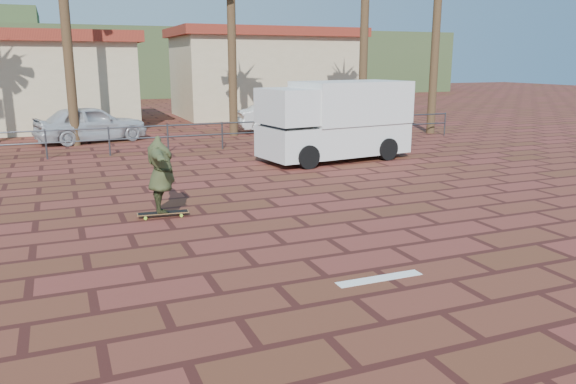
% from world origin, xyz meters
% --- Properties ---
extents(ground, '(120.00, 120.00, 0.00)m').
position_xyz_m(ground, '(0.00, 0.00, 0.00)').
color(ground, maroon).
rests_on(ground, ground).
extents(paint_stripe, '(1.40, 0.22, 0.01)m').
position_xyz_m(paint_stripe, '(0.70, -1.20, 0.00)').
color(paint_stripe, white).
rests_on(paint_stripe, ground).
extents(guardrail, '(24.06, 0.06, 1.00)m').
position_xyz_m(guardrail, '(0.00, 12.00, 0.68)').
color(guardrail, '#47494F').
rests_on(guardrail, ground).
extents(building_east, '(10.60, 6.60, 5.00)m').
position_xyz_m(building_east, '(8.00, 24.00, 2.54)').
color(building_east, beige).
rests_on(building_east, ground).
extents(hill_front, '(70.00, 18.00, 6.00)m').
position_xyz_m(hill_front, '(0.00, 50.00, 3.00)').
color(hill_front, '#384C28').
rests_on(hill_front, ground).
extents(longboard, '(1.07, 0.34, 0.10)m').
position_xyz_m(longboard, '(-1.70, 3.47, 0.08)').
color(longboard, olive).
rests_on(longboard, ground).
extents(skateboarder, '(0.62, 2.00, 1.61)m').
position_xyz_m(skateboarder, '(-1.70, 3.47, 0.91)').
color(skateboarder, '#393F22').
rests_on(skateboarder, longboard).
extents(campervan, '(5.13, 2.72, 2.54)m').
position_xyz_m(campervan, '(4.83, 8.40, 1.33)').
color(campervan, silver).
rests_on(campervan, ground).
extents(car_silver, '(4.58, 2.70, 1.46)m').
position_xyz_m(car_silver, '(-2.35, 15.83, 0.73)').
color(car_silver, silver).
rests_on(car_silver, ground).
extents(car_white, '(4.25, 1.91, 1.35)m').
position_xyz_m(car_white, '(6.02, 16.00, 0.68)').
color(car_white, silver).
rests_on(car_white, ground).
extents(street_sign, '(0.50, 0.11, 2.47)m').
position_xyz_m(street_sign, '(6.13, 10.00, 1.72)').
color(street_sign, gray).
rests_on(street_sign, ground).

